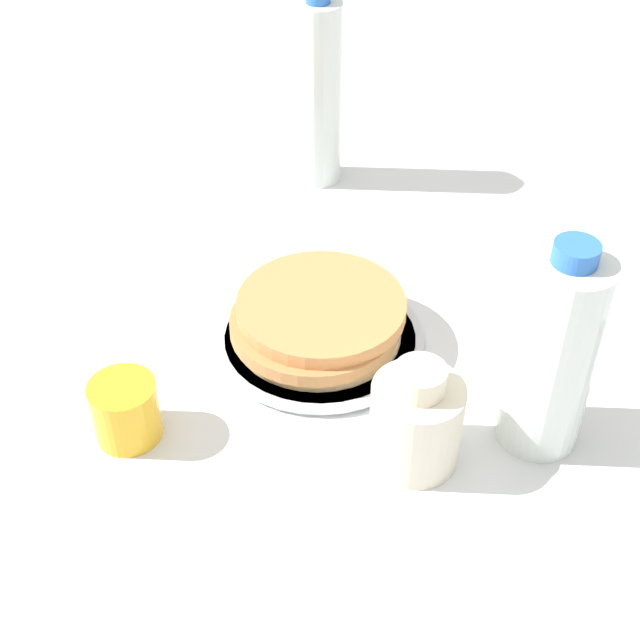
# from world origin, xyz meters

# --- Properties ---
(ground_plane) EXTENTS (4.00, 4.00, 0.00)m
(ground_plane) POSITION_xyz_m (0.00, 0.00, 0.00)
(ground_plane) COLOR white
(plate) EXTENTS (0.22, 0.22, 0.01)m
(plate) POSITION_xyz_m (-0.03, 0.03, 0.01)
(plate) COLOR silver
(plate) RESTS_ON ground_plane
(pancake_stack) EXTENTS (0.19, 0.18, 0.04)m
(pancake_stack) POSITION_xyz_m (-0.03, 0.03, 0.03)
(pancake_stack) COLOR tan
(pancake_stack) RESTS_ON plate
(juice_glass) EXTENTS (0.06, 0.06, 0.06)m
(juice_glass) POSITION_xyz_m (0.10, -0.15, 0.03)
(juice_glass) COLOR yellow
(juice_glass) RESTS_ON ground_plane
(cream_jug) EXTENTS (0.08, 0.08, 0.11)m
(cream_jug) POSITION_xyz_m (0.13, 0.11, 0.05)
(cream_jug) COLOR beige
(cream_jug) RESTS_ON ground_plane
(water_bottle_near) EXTENTS (0.06, 0.06, 0.26)m
(water_bottle_near) POSITION_xyz_m (-0.37, 0.03, 0.12)
(water_bottle_near) COLOR silver
(water_bottle_near) RESTS_ON ground_plane
(water_bottle_mid) EXTENTS (0.08, 0.08, 0.22)m
(water_bottle_mid) POSITION_xyz_m (0.10, 0.23, 0.10)
(water_bottle_mid) COLOR silver
(water_bottle_mid) RESTS_ON ground_plane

